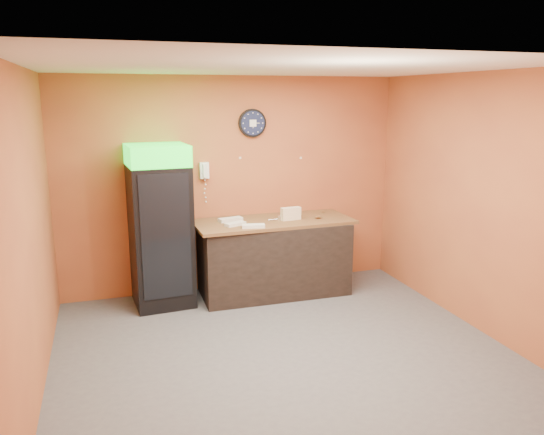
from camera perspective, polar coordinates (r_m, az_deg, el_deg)
name	(u,v)px	position (r m, az deg, el deg)	size (l,w,h in m)	color
floor	(281,349)	(5.61, 0.99, -13.98)	(4.50, 4.50, 0.00)	#47474C
back_wall	(233,185)	(7.02, -4.21, 3.55)	(4.50, 0.02, 2.80)	#B45F33
left_wall	(29,235)	(4.92, -24.65, -1.69)	(0.02, 4.00, 2.80)	#B45F33
right_wall	(476,203)	(6.22, 21.09, 1.49)	(0.02, 4.00, 2.80)	#B45F33
ceiling	(282,67)	(5.01, 1.11, 15.90)	(4.50, 4.00, 0.02)	white
beverage_cooler	(161,229)	(6.56, -11.90, -1.21)	(0.74, 0.75, 1.98)	black
prep_counter	(273,258)	(6.96, 0.15, -4.38)	(1.89, 0.84, 0.94)	black
wall_clock	(252,123)	(6.98, -2.12, 10.12)	(0.37, 0.06, 0.37)	black
wall_phone	(204,170)	(6.86, -7.29, 5.04)	(0.11, 0.10, 0.21)	white
butcher_paper	(273,222)	(6.83, 0.15, -0.43)	(2.03, 0.84, 0.04)	brown
sub_roll_stack	(291,214)	(6.82, 2.04, 0.42)	(0.27, 0.12, 0.16)	#F5E2BE
wrapped_sandwich_left	(235,224)	(6.55, -3.97, -0.70)	(0.26, 0.10, 0.04)	silver
wrapped_sandwich_mid	(253,226)	(6.43, -2.02, -0.92)	(0.28, 0.11, 0.04)	silver
wrapped_sandwich_right	(231,220)	(6.77, -4.48, -0.22)	(0.30, 0.12, 0.04)	silver
kitchen_tool	(280,218)	(6.82, 0.84, -0.01)	(0.06, 0.06, 0.06)	silver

